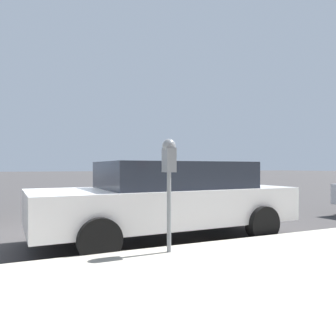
{
  "coord_description": "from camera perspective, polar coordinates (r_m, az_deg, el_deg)",
  "views": [
    {
      "loc": [
        -6.68,
        0.98,
        1.34
      ],
      "look_at": [
        -2.2,
        -1.04,
        1.33
      ],
      "focal_mm": 35.0,
      "sensor_mm": 36.0,
      "label": 1
    }
  ],
  "objects": [
    {
      "name": "ground_plane",
      "position": [
        6.89,
        -15.94,
        -11.11
      ],
      "size": [
        220.0,
        220.0,
        0.0
      ],
      "primitive_type": "plane",
      "color": "#3D3A3A"
    },
    {
      "name": "parking_meter",
      "position": [
        4.57,
        0.17,
        0.45
      ],
      "size": [
        0.21,
        0.19,
        1.58
      ],
      "color": "gray",
      "rests_on": "sidewalk"
    },
    {
      "name": "car_white",
      "position": [
        6.15,
        -0.05,
        -5.19
      ],
      "size": [
        2.26,
        4.89,
        1.44
      ],
      "rotation": [
        0.0,
        0.0,
        0.04
      ],
      "color": "silver",
      "rests_on": "ground_plane"
    }
  ]
}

